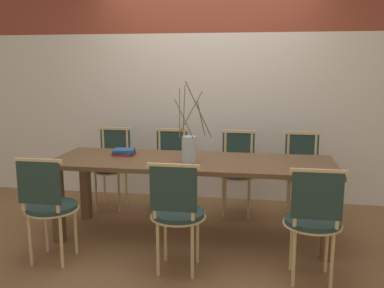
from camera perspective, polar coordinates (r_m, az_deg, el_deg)
The scene contains 12 objects.
ground_plane at distance 4.15m, azimuth 0.00°, elevation -12.18°, with size 16.00×16.00×0.00m, color brown.
wall_rear at distance 5.07m, azimuth 2.31°, elevation 10.50°, with size 12.00×0.06×3.20m.
dining_table at distance 3.95m, azimuth 0.00°, elevation -3.54°, with size 2.58×0.83×0.74m.
chair_near_leftend at distance 3.66m, azimuth -18.56°, elevation -7.51°, with size 0.43×0.43×0.90m.
chair_near_left at distance 3.31m, azimuth -2.02°, elevation -8.84°, with size 0.43×0.43×0.90m.
chair_near_center at distance 3.28m, azimuth 15.89°, elevation -9.46°, with size 0.43×0.43×0.90m.
chair_far_leftend at distance 4.91m, azimuth -10.60°, elevation -2.58°, with size 0.43×0.43×0.90m.
chair_far_left at distance 4.73m, azimuth -2.99°, elevation -2.91°, with size 0.43×0.43×0.90m.
chair_far_center at distance 4.63m, azimuth 6.07°, elevation -3.25°, with size 0.43×0.43×0.90m.
chair_far_right at distance 4.65m, azimuth 14.45°, elevation -3.48°, with size 0.43×0.43×0.90m.
vase_centerpiece at distance 3.83m, azimuth -0.41°, elevation -0.49°, with size 0.33×0.32×0.73m.
book_stack at distance 4.20m, azimuth -9.05°, elevation -1.04°, with size 0.22×0.19×0.06m.
Camera 1 is at (0.61, -3.78, 1.60)m, focal length 40.00 mm.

